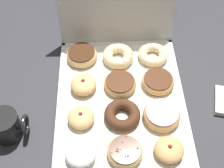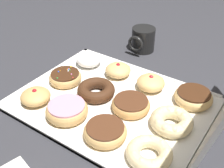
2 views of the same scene
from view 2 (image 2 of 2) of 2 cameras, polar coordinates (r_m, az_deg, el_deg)
The scene contains 15 objects.
ground_plane at distance 0.86m, azimuth 0.15°, elevation -4.11°, with size 3.00×3.00×0.00m, color #333338.
donut_box at distance 0.86m, azimuth 0.15°, elevation -3.84°, with size 0.43×0.56×0.01m.
powdered_filled_donut_0 at distance 1.03m, azimuth -4.67°, elevation 4.92°, with size 0.09×0.09×0.05m.
sprinkle_donut_1 at distance 0.95m, azimuth -9.28°, elevation 1.37°, with size 0.11×0.11×0.04m.
jelly_filled_donut_2 at distance 0.87m, azimuth -15.05°, elevation -2.40°, with size 0.09×0.09×0.05m.
jelly_filled_donut_3 at distance 0.97m, azimuth 1.21°, elevation 2.81°, with size 0.09×0.09×0.05m.
chocolate_cake_ring_donut_4 at distance 0.87m, azimuth -3.28°, elevation -1.30°, with size 0.12×0.12×0.04m.
pink_frosted_donut_5 at distance 0.81m, azimuth -9.00°, elevation -5.17°, with size 0.12×0.12×0.04m.
jelly_filled_donut_6 at distance 0.91m, azimuth 7.74°, elevation 0.27°, with size 0.09×0.09×0.05m.
chocolate_frosted_donut_7 at distance 0.82m, azimuth 3.78°, elevation -4.15°, with size 0.11×0.11×0.03m.
chocolate_frosted_donut_8 at distance 0.74m, azimuth -1.35°, elevation -9.46°, with size 0.11×0.11×0.04m.
chocolate_frosted_donut_9 at distance 0.88m, azimuth 15.95°, elevation -2.52°, with size 0.11×0.11×0.04m.
cruller_donut_10 at distance 0.78m, azimuth 11.69°, elevation -7.43°, with size 0.12×0.12×0.04m.
cruller_donut_11 at distance 0.69m, azimuth 7.46°, elevation -13.51°, with size 0.11×0.11×0.04m.
coffee_mug at distance 1.14m, azimuth 6.19°, elevation 8.90°, with size 0.11×0.09×0.09m.
Camera 2 is at (0.56, 0.38, 0.54)m, focal length 45.71 mm.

